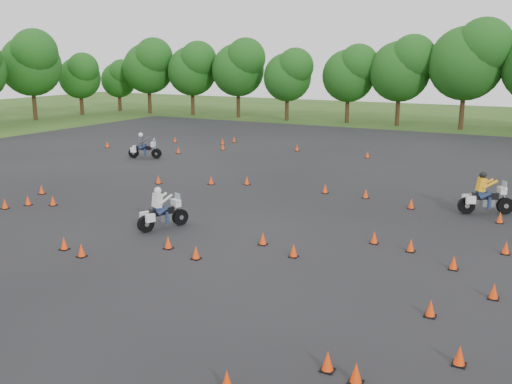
# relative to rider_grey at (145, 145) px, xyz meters

# --- Properties ---
(ground) EXTENTS (140.00, 140.00, 0.00)m
(ground) POSITION_rel_rider_grey_xyz_m (13.77, -13.73, -0.89)
(ground) COLOR #2D5119
(ground) RESTS_ON ground
(asphalt_pad) EXTENTS (62.00, 62.00, 0.00)m
(asphalt_pad) POSITION_rel_rider_grey_xyz_m (13.77, -7.73, -0.89)
(asphalt_pad) COLOR black
(asphalt_pad) RESTS_ON ground
(treeline) EXTENTS (87.00, 32.16, 10.73)m
(treeline) POSITION_rel_rider_grey_xyz_m (15.98, 21.34, 3.80)
(treeline) COLOR #1A4D16
(treeline) RESTS_ON ground
(traffic_cones) EXTENTS (36.01, 33.25, 0.45)m
(traffic_cones) POSITION_rel_rider_grey_xyz_m (13.81, -8.84, -0.66)
(traffic_cones) COLOR #FF3F0A
(traffic_cones) RESTS_ON asphalt_pad
(rider_grey) EXTENTS (2.39, 1.47, 1.77)m
(rider_grey) POSITION_rel_rider_grey_xyz_m (0.00, 0.00, 0.00)
(rider_grey) COLOR #3C3E43
(rider_grey) RESTS_ON ground
(rider_yellow) EXTENTS (2.51, 1.78, 1.88)m
(rider_yellow) POSITION_rel_rider_grey_xyz_m (22.32, -4.20, 0.06)
(rider_yellow) COLOR #F2A115
(rider_yellow) RESTS_ON ground
(rider_white) EXTENTS (1.52, 2.35, 1.74)m
(rider_white) POSITION_rel_rider_grey_xyz_m (11.10, -12.67, -0.01)
(rider_white) COLOR silver
(rider_white) RESTS_ON ground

